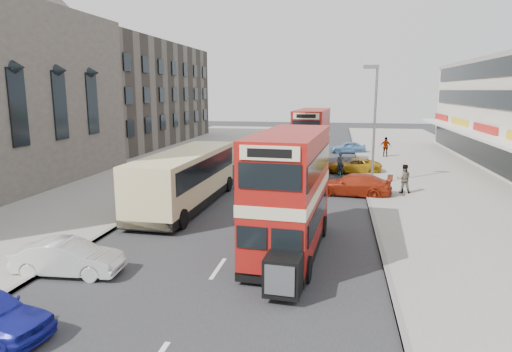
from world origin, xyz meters
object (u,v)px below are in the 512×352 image
Objects in this scene: bus_main at (290,192)px; car_right_b at (354,166)px; pedestrian_near at (404,178)px; pedestrian_far at (385,147)px; street_lamp at (374,116)px; cyclist at (340,169)px; car_right_a at (353,185)px; coach at (186,177)px; bus_second at (312,139)px; car_right_c at (348,147)px; car_left_front at (68,258)px.

car_right_b is (3.12, 18.65, -1.90)m from bus_main.
pedestrian_far is at bearing -92.23° from pedestrian_near.
street_lamp reaches higher than cyclist.
street_lamp is at bearing 164.59° from car_right_a.
car_right_a is at bearing 26.41° from coach.
bus_main is 19.00m from car_right_b.
car_right_a is (2.84, 10.67, -1.80)m from bus_main.
car_right_b is at bearing 57.86° from cyclist.
bus_second reaches higher than pedestrian_near.
pedestrian_far is at bearing -128.84° from bus_second.
car_right_a reaches higher than car_right_c.
car_right_b is (3.45, -1.36, -1.92)m from bus_second.
bus_main is 0.80× the size of coach.
car_right_b is 7.87m from pedestrian_near.
pedestrian_far reaches higher than pedestrian_near.
car_right_c is 19.15m from pedestrian_near.
bus_main is 12.88m from pedestrian_near.
car_right_b is at bearing -29.40° from car_left_front.
car_right_a is at bearing -87.65° from cyclist.
coach is at bearing -9.50° from car_left_front.
car_right_b is at bearing -174.89° from car_right_a.
car_left_front is 22.44m from cyclist.
car_left_front reaches higher than car_right_c.
pedestrian_near is (2.84, -7.32, 0.48)m from car_right_b.
bus_second reaches higher than coach.
bus_main is 9.10m from coach.
bus_second is 4.78× the size of pedestrian_near.
car_left_front is 0.90× the size of car_right_b.
bus_main is at bearing -98.20° from pedestrian_far.
street_lamp is 14.58m from bus_main.
street_lamp is 1.91× the size of car_right_b.
car_right_c is 4.52m from pedestrian_far.
pedestrian_far is (13.89, 31.06, 0.46)m from car_left_front.
street_lamp reaches higher than pedestrian_far.
bus_main is 2.29× the size of car_left_front.
car_right_a is 1.31× the size of car_right_c.
car_left_front is 20.15m from pedestrian_near.
pedestrian_near is at bearing -58.70° from cyclist.
street_lamp is at bearing -0.91° from car_right_c.
bus_second reaches higher than bus_main.
coach is 2.87× the size of car_left_front.
pedestrian_far is (3.48, -2.83, 0.47)m from car_right_c.
street_lamp is 4.09× the size of cyclist.
pedestrian_far is at bearing -99.09° from bus_main.
bus_second is 4.42× the size of cyclist.
car_right_b is 1.17× the size of car_right_c.
pedestrian_near reaches higher than car_right_a.
bus_main reaches higher than pedestrian_near.
coach is 10.07m from car_left_front.
cyclist is at bearing -106.90° from pedestrian_far.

